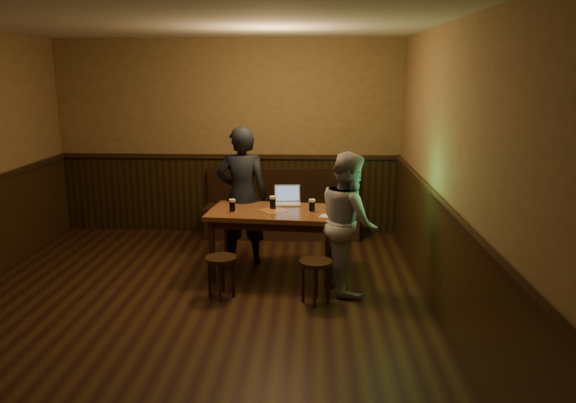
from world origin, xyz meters
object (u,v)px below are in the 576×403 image
(pint_left, at_px, (232,206))
(laptop, at_px, (288,199))
(bench, at_px, (282,215))
(person_grey, at_px, (348,222))
(person_suit, at_px, (242,196))
(pint_right, at_px, (312,206))
(stool_left, at_px, (221,265))
(stool_right, at_px, (316,269))
(pint_mid, at_px, (273,203))
(pub_table, at_px, (274,219))

(pint_left, bearing_deg, laptop, 34.56)
(bench, relative_size, person_grey, 1.44)
(bench, height_order, person_suit, person_suit)
(pint_right, bearing_deg, pint_left, -177.42)
(stool_left, xyz_separation_m, stool_right, (0.99, -0.11, 0.01))
(pint_right, height_order, person_grey, person_grey)
(stool_left, xyz_separation_m, laptop, (0.65, 1.00, 0.49))
(laptop, xyz_separation_m, person_suit, (-0.56, 0.11, 0.01))
(bench, relative_size, pint_left, 14.99)
(pint_mid, xyz_separation_m, person_suit, (-0.40, 0.37, -0.01))
(pint_mid, distance_m, laptop, 0.30)
(pint_mid, height_order, pint_right, pint_mid)
(pint_right, height_order, person_suit, person_suit)
(stool_left, relative_size, pint_right, 3.03)
(stool_right, bearing_deg, bench, 101.24)
(pub_table, distance_m, pint_mid, 0.19)
(stool_right, relative_size, person_suit, 0.27)
(pub_table, relative_size, stool_left, 3.46)
(stool_left, bearing_deg, pint_right, 33.27)
(stool_right, xyz_separation_m, pint_right, (-0.05, 0.73, 0.50))
(pub_table, distance_m, pint_left, 0.51)
(person_suit, bearing_deg, pint_right, 148.63)
(pint_right, bearing_deg, stool_right, -86.39)
(pint_right, bearing_deg, pub_table, 172.92)
(stool_right, distance_m, pint_left, 1.27)
(pint_mid, height_order, person_grey, person_grey)
(stool_right, height_order, pint_mid, pint_mid)
(pub_table, bearing_deg, stool_right, -53.05)
(pub_table, xyz_separation_m, stool_right, (0.48, -0.78, -0.32))
(laptop, bearing_deg, stool_right, -78.16)
(stool_left, xyz_separation_m, pint_left, (0.05, 0.58, 0.50))
(laptop, bearing_deg, pint_mid, -126.71)
(pub_table, distance_m, person_grey, 0.92)
(stool_right, xyz_separation_m, pint_left, (-0.95, 0.69, 0.49))
(person_suit, bearing_deg, bench, -111.12)
(pint_left, distance_m, pint_mid, 0.48)
(bench, bearing_deg, stool_left, -102.61)
(bench, bearing_deg, stool_right, -78.76)
(bench, relative_size, stool_right, 4.79)
(stool_left, bearing_deg, person_grey, 12.26)
(laptop, distance_m, person_grey, 0.99)
(pub_table, bearing_deg, pint_right, -1.61)
(bench, xyz_separation_m, pint_left, (-0.47, -1.72, 0.55))
(pub_table, bearing_deg, person_suit, 139.77)
(stool_left, distance_m, person_suit, 1.22)
(bench, relative_size, laptop, 6.58)
(bench, height_order, laptop, laptop)
(stool_right, relative_size, laptop, 1.37)
(pint_left, bearing_deg, person_grey, -12.59)
(stool_left, height_order, laptop, laptop)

